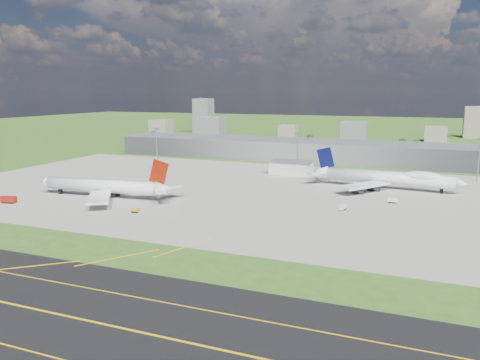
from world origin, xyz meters
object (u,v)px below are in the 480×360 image
at_px(fire_truck, 9,200).
at_px(van_white_near, 343,208).
at_px(airliner_red_twin, 106,187).
at_px(tug_yellow, 135,211).
at_px(van_white_far, 392,201).
at_px(airliner_blue_quad, 388,178).

distance_m(fire_truck, van_white_near, 158.21).
height_order(airliner_red_twin, van_white_near, airliner_red_twin).
height_order(tug_yellow, van_white_far, van_white_far).
height_order(airliner_red_twin, fire_truck, airliner_red_twin).
height_order(fire_truck, van_white_far, fire_truck).
bearing_deg(tug_yellow, fire_truck, 175.29).
relative_size(fire_truck, tug_yellow, 2.08).
distance_m(airliner_blue_quad, van_white_far, 34.64).
xyz_separation_m(airliner_blue_quad, tug_yellow, (-99.84, -95.01, -5.08)).
xyz_separation_m(fire_truck, tug_yellow, (66.74, 7.16, -0.74)).
bearing_deg(van_white_far, airliner_red_twin, -168.78).
bearing_deg(van_white_near, airliner_blue_quad, -4.15).
bearing_deg(tug_yellow, van_white_near, 13.65).
xyz_separation_m(fire_truck, van_white_far, (171.33, 68.18, -0.42)).
bearing_deg(airliner_blue_quad, airliner_red_twin, -145.15).
bearing_deg(airliner_red_twin, tug_yellow, 142.43).
bearing_deg(airliner_blue_quad, fire_truck, -143.45).
bearing_deg(airliner_blue_quad, tug_yellow, -131.39).
height_order(airliner_blue_quad, van_white_far, airliner_blue_quad).
xyz_separation_m(van_white_near, van_white_far, (19.88, 22.46, 0.01)).
bearing_deg(van_white_near, airliner_red_twin, 109.92).
distance_m(fire_truck, tug_yellow, 67.13).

